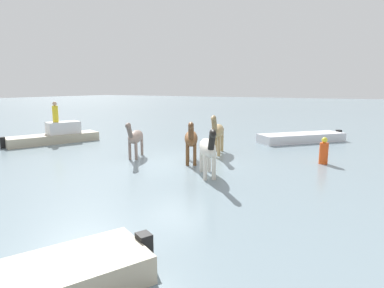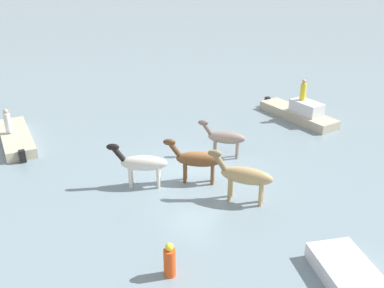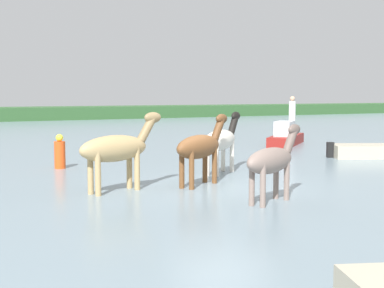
{
  "view_description": "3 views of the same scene",
  "coord_description": "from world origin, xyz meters",
  "px_view_note": "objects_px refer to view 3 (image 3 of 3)",
  "views": [
    {
      "loc": [
        11.55,
        7.11,
        3.21
      ],
      "look_at": [
        0.34,
        0.9,
        0.95
      ],
      "focal_mm": 30.27,
      "sensor_mm": 36.0,
      "label": 1
    },
    {
      "loc": [
        -8.89,
        12.77,
        8.53
      ],
      "look_at": [
        0.65,
        -0.5,
        1.1
      ],
      "focal_mm": 38.34,
      "sensor_mm": 36.0,
      "label": 2
    },
    {
      "loc": [
        -7.08,
        -11.88,
        2.45
      ],
      "look_at": [
        -0.38,
        0.85,
        1.09
      ],
      "focal_mm": 49.57,
      "sensor_mm": 36.0,
      "label": 3
    }
  ],
  "objects_px": {
    "horse_dun_straggler": "(272,161)",
    "horse_pinto_flank": "(221,140)",
    "horse_chestnut_trailing": "(200,147)",
    "person_watcher_seated": "(292,109)",
    "horse_rear_stallion": "(117,149)",
    "boat_launch_far": "(286,139)",
    "buoy_channel_marker": "(60,153)"
  },
  "relations": [
    {
      "from": "buoy_channel_marker",
      "to": "horse_chestnut_trailing",
      "type": "bearing_deg",
      "value": -62.92
    },
    {
      "from": "horse_chestnut_trailing",
      "to": "horse_dun_straggler",
      "type": "height_order",
      "value": "horse_chestnut_trailing"
    },
    {
      "from": "person_watcher_seated",
      "to": "boat_launch_far",
      "type": "bearing_deg",
      "value": 162.95
    },
    {
      "from": "person_watcher_seated",
      "to": "buoy_channel_marker",
      "type": "bearing_deg",
      "value": -165.78
    },
    {
      "from": "horse_chestnut_trailing",
      "to": "boat_launch_far",
      "type": "bearing_deg",
      "value": 12.77
    },
    {
      "from": "horse_rear_stallion",
      "to": "horse_chestnut_trailing",
      "type": "bearing_deg",
      "value": -20.58
    },
    {
      "from": "buoy_channel_marker",
      "to": "person_watcher_seated",
      "type": "bearing_deg",
      "value": 14.22
    },
    {
      "from": "horse_chestnut_trailing",
      "to": "boat_launch_far",
      "type": "height_order",
      "value": "horse_chestnut_trailing"
    },
    {
      "from": "horse_chestnut_trailing",
      "to": "horse_dun_straggler",
      "type": "relative_size",
      "value": 1.06
    },
    {
      "from": "boat_launch_far",
      "to": "horse_dun_straggler",
      "type": "bearing_deg",
      "value": 10.24
    },
    {
      "from": "horse_chestnut_trailing",
      "to": "horse_rear_stallion",
      "type": "distance_m",
      "value": 2.3
    },
    {
      "from": "horse_dun_straggler",
      "to": "person_watcher_seated",
      "type": "xyz_separation_m",
      "value": [
        9.12,
        10.78,
        0.76
      ]
    },
    {
      "from": "boat_launch_far",
      "to": "person_watcher_seated",
      "type": "relative_size",
      "value": 3.0
    },
    {
      "from": "horse_chestnut_trailing",
      "to": "boat_launch_far",
      "type": "xyz_separation_m",
      "value": [
        9.17,
        8.13,
        -0.74
      ]
    },
    {
      "from": "horse_dun_straggler",
      "to": "horse_rear_stallion",
      "type": "distance_m",
      "value": 3.92
    },
    {
      "from": "horse_chestnut_trailing",
      "to": "person_watcher_seated",
      "type": "height_order",
      "value": "person_watcher_seated"
    },
    {
      "from": "horse_chestnut_trailing",
      "to": "boat_launch_far",
      "type": "distance_m",
      "value": 12.27
    },
    {
      "from": "horse_dun_straggler",
      "to": "horse_rear_stallion",
      "type": "xyz_separation_m",
      "value": [
        -2.63,
        2.9,
        0.13
      ]
    },
    {
      "from": "horse_pinto_flank",
      "to": "horse_rear_stallion",
      "type": "height_order",
      "value": "horse_rear_stallion"
    },
    {
      "from": "buoy_channel_marker",
      "to": "horse_dun_straggler",
      "type": "bearing_deg",
      "value": -69.48
    },
    {
      "from": "horse_chestnut_trailing",
      "to": "horse_dun_straggler",
      "type": "distance_m",
      "value": 2.76
    },
    {
      "from": "person_watcher_seated",
      "to": "horse_pinto_flank",
      "type": "bearing_deg",
      "value": -140.58
    },
    {
      "from": "person_watcher_seated",
      "to": "buoy_channel_marker",
      "type": "xyz_separation_m",
      "value": [
        -12.01,
        -3.04,
        -1.2
      ]
    },
    {
      "from": "boat_launch_far",
      "to": "horse_chestnut_trailing",
      "type": "bearing_deg",
      "value": 0.89
    },
    {
      "from": "horse_dun_straggler",
      "to": "person_watcher_seated",
      "type": "height_order",
      "value": "person_watcher_seated"
    },
    {
      "from": "person_watcher_seated",
      "to": "horse_chestnut_trailing",
      "type": "bearing_deg",
      "value": -139.64
    },
    {
      "from": "horse_dun_straggler",
      "to": "horse_pinto_flank",
      "type": "height_order",
      "value": "horse_pinto_flank"
    },
    {
      "from": "horse_dun_straggler",
      "to": "boat_launch_far",
      "type": "bearing_deg",
      "value": 27.84
    },
    {
      "from": "buoy_channel_marker",
      "to": "boat_launch_far",
      "type": "bearing_deg",
      "value": 14.96
    },
    {
      "from": "person_watcher_seated",
      "to": "buoy_channel_marker",
      "type": "relative_size",
      "value": 1.04
    },
    {
      "from": "horse_chestnut_trailing",
      "to": "buoy_channel_marker",
      "type": "height_order",
      "value": "horse_chestnut_trailing"
    },
    {
      "from": "horse_dun_straggler",
      "to": "horse_chestnut_trailing",
      "type": "bearing_deg",
      "value": 74.03
    }
  ]
}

